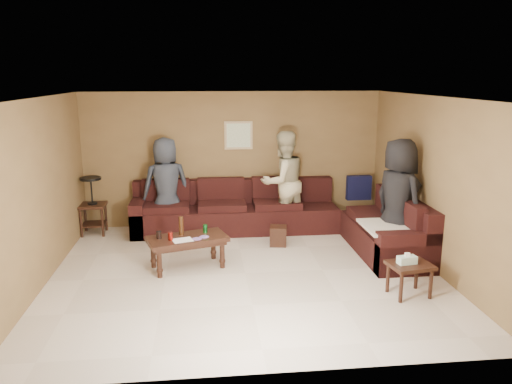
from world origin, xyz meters
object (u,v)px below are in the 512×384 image
(end_table_left, at_px, (93,205))
(person_right, at_px, (398,199))
(side_table_right, at_px, (409,268))
(sectional_sofa, at_px, (284,220))
(waste_bin, at_px, (278,236))
(coffee_table, at_px, (187,242))
(person_left, at_px, (166,186))
(person_middle, at_px, (283,182))

(end_table_left, relative_size, person_right, 0.55)
(side_table_right, bearing_deg, sectional_sofa, 116.26)
(waste_bin, bearing_deg, coffee_table, -150.37)
(waste_bin, bearing_deg, person_left, 154.18)
(sectional_sofa, xyz_separation_m, person_left, (-2.04, 0.55, 0.54))
(end_table_left, distance_m, person_middle, 3.42)
(end_table_left, relative_size, person_left, 0.60)
(person_middle, bearing_deg, person_left, -28.28)
(person_right, bearing_deg, person_left, 43.55)
(waste_bin, height_order, person_middle, person_middle)
(end_table_left, xyz_separation_m, person_right, (4.92, -1.73, 0.39))
(sectional_sofa, height_order, end_table_left, end_table_left)
(end_table_left, bearing_deg, waste_bin, -16.80)
(person_middle, bearing_deg, person_right, 110.51)
(sectional_sofa, bearing_deg, person_left, 164.81)
(person_left, xyz_separation_m, person_middle, (2.08, -0.14, 0.05))
(sectional_sofa, relative_size, person_right, 2.48)
(person_left, bearing_deg, side_table_right, 120.92)
(coffee_table, bearing_deg, side_table_right, -23.97)
(person_right, bearing_deg, coffee_table, 69.90)
(person_middle, bearing_deg, waste_bin, 51.20)
(coffee_table, xyz_separation_m, person_right, (3.21, 0.08, 0.53))
(end_table_left, xyz_separation_m, person_middle, (3.40, -0.20, 0.37))
(coffee_table, relative_size, person_right, 0.67)
(person_right, bearing_deg, side_table_right, 144.03)
(sectional_sofa, relative_size, end_table_left, 4.48)
(side_table_right, xyz_separation_m, waste_bin, (-1.38, 2.12, -0.22))
(coffee_table, height_order, waste_bin, coffee_table)
(person_left, relative_size, person_right, 0.93)
(sectional_sofa, xyz_separation_m, side_table_right, (1.22, -2.48, 0.06))
(coffee_table, relative_size, person_middle, 0.69)
(person_left, xyz_separation_m, person_right, (3.61, -1.68, 0.07))
(sectional_sofa, distance_m, end_table_left, 3.41)
(sectional_sofa, distance_m, person_left, 2.18)
(side_table_right, height_order, person_middle, person_middle)
(person_middle, bearing_deg, side_table_right, 87.85)
(coffee_table, xyz_separation_m, waste_bin, (1.49, 0.85, -0.24))
(coffee_table, bearing_deg, person_left, 102.74)
(person_left, bearing_deg, end_table_left, -18.51)
(coffee_table, height_order, person_right, person_right)
(waste_bin, bearing_deg, end_table_left, 163.20)
(sectional_sofa, xyz_separation_m, end_table_left, (-3.35, 0.61, 0.22))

